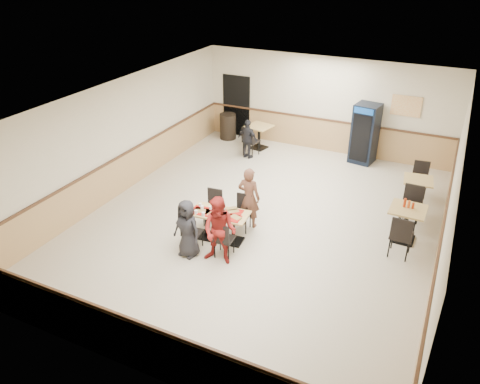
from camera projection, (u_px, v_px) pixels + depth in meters
The scene contains 20 objects.
ground at pixel (261, 221), 11.35m from camera, with size 10.00×10.00×0.00m, color beige.
room_shell at pixel (361, 172), 12.43m from camera, with size 10.00×10.00×10.00m.
main_table at pixel (220, 222), 10.44m from camera, with size 1.35×0.77×0.69m.
main_chairs at pixel (218, 222), 10.46m from camera, with size 1.29×1.62×0.88m.
diner_woman_left at pixel (187, 229), 9.82m from camera, with size 0.64×0.42×1.31m, color black.
diner_woman_right at pixel (220, 231), 9.55m from camera, with size 0.73×0.57×1.51m, color maroon.
diner_man_opposite at pixel (249, 198), 10.83m from camera, with size 0.54×0.36×1.49m, color brown.
lone_diner at pixel (248, 139), 14.43m from camera, with size 0.73×0.30×1.25m, color black.
tabletop_clutter at pixel (217, 212), 10.30m from camera, with size 1.19×0.71×0.12m.
side_table_near at pixel (406, 219), 10.37m from camera, with size 0.78×0.78×0.81m.
side_table_near_chair_south at pixel (402, 235), 9.87m from camera, with size 0.48×0.48×1.03m, color black, non-canonical shape.
side_table_near_chair_north at pixel (410, 207), 10.90m from camera, with size 0.48×0.48×1.03m, color black, non-canonical shape.
side_table_far at pixel (417, 188), 11.79m from camera, with size 0.77×0.77×0.75m.
side_table_far_chair_south at pixel (413, 199), 11.32m from camera, with size 0.44×0.44×0.95m, color black, non-canonical shape.
side_table_far_chair_north at pixel (420, 180), 12.28m from camera, with size 0.44×0.44×0.95m, color black, non-canonical shape.
condiment_caddy at pixel (408, 204), 10.26m from camera, with size 0.23×0.06×0.20m.
back_table at pixel (259, 133), 15.19m from camera, with size 0.86×0.86×0.78m.
back_table_chair_lone at pixel (251, 140), 14.70m from camera, with size 0.46×0.46×0.98m, color black, non-canonical shape.
pepsi_cooler at pixel (365, 134), 14.05m from camera, with size 0.78×0.79×1.82m.
trash_bin at pixel (228, 126), 16.01m from camera, with size 0.55×0.55×0.87m, color black.
Camera 1 is at (3.74, -8.98, 5.92)m, focal length 35.00 mm.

